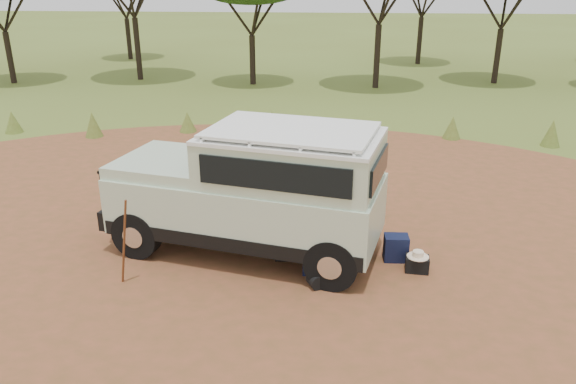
# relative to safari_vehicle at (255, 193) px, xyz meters

# --- Properties ---
(ground) EXTENTS (140.00, 140.00, 0.00)m
(ground) POSITION_rel_safari_vehicle_xyz_m (-0.60, -0.51, -1.25)
(ground) COLOR #5A6524
(ground) RESTS_ON ground
(dirt_clearing) EXTENTS (23.00, 23.00, 0.01)m
(dirt_clearing) POSITION_rel_safari_vehicle_xyz_m (-0.60, -0.51, -1.25)
(dirt_clearing) COLOR brown
(dirt_clearing) RESTS_ON ground
(grass_fringe) EXTENTS (36.60, 1.60, 0.90)m
(grass_fringe) POSITION_rel_safari_vehicle_xyz_m (-0.48, 8.16, -0.85)
(grass_fringe) COLOR #5A6524
(grass_fringe) RESTS_ON ground
(safari_vehicle) EXTENTS (5.64, 3.22, 2.59)m
(safari_vehicle) POSITION_rel_safari_vehicle_xyz_m (0.00, 0.00, 0.00)
(safari_vehicle) COLOR beige
(safari_vehicle) RESTS_ON ground
(walking_staff) EXTENTS (0.32, 0.15, 1.65)m
(walking_staff) POSITION_rel_safari_vehicle_xyz_m (-2.11, -1.46, -0.43)
(walking_staff) COLOR brown
(walking_staff) RESTS_ON ground
(backpack_black) EXTENTS (0.46, 0.35, 0.60)m
(backpack_black) POSITION_rel_safari_vehicle_xyz_m (0.64, -0.26, -0.95)
(backpack_black) COLOR black
(backpack_black) RESTS_ON ground
(backpack_navy) EXTENTS (0.40, 0.28, 0.52)m
(backpack_navy) POSITION_rel_safari_vehicle_xyz_m (1.18, -0.80, -0.99)
(backpack_navy) COLOR #12143A
(backpack_navy) RESTS_ON ground
(backpack_olive) EXTENTS (0.39, 0.33, 0.47)m
(backpack_olive) POSITION_rel_safari_vehicle_xyz_m (1.73, -0.48, -1.02)
(backpack_olive) COLOR #3A4620
(backpack_olive) RESTS_ON ground
(duffel_navy) EXTENTS (0.47, 0.36, 0.51)m
(duffel_navy) POSITION_rel_safari_vehicle_xyz_m (2.74, -0.15, -1.00)
(duffel_navy) COLOR #12143A
(duffel_navy) RESTS_ON ground
(hard_case) EXTENTS (0.45, 0.34, 0.30)m
(hard_case) POSITION_rel_safari_vehicle_xyz_m (3.10, -0.56, -1.10)
(hard_case) COLOR black
(hard_case) RESTS_ON ground
(stuff_sack) EXTENTS (0.36, 0.36, 0.27)m
(stuff_sack) POSITION_rel_safari_vehicle_xyz_m (1.24, -1.30, -1.12)
(stuff_sack) COLOR black
(stuff_sack) RESTS_ON ground
(safari_hat) EXTENTS (0.40, 0.40, 0.12)m
(safari_hat) POSITION_rel_safari_vehicle_xyz_m (3.10, -0.56, -0.91)
(safari_hat) COLOR beige
(safari_hat) RESTS_ON hard_case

